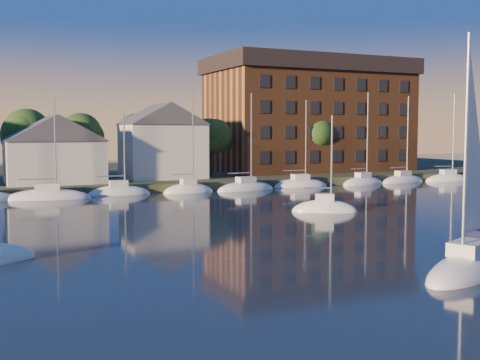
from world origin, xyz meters
TOP-DOWN VIEW (x-y plane):
  - ground at (0.00, 0.00)m, footprint 260.00×260.00m
  - shoreline_land at (0.00, 75.00)m, footprint 160.00×50.00m
  - wooden_dock at (0.00, 52.00)m, footprint 120.00×3.00m
  - clubhouse_centre at (-6.00, 57.00)m, footprint 11.55×8.40m
  - clubhouse_east at (8.00, 59.00)m, footprint 10.50×8.40m
  - condo_block at (34.00, 64.95)m, footprint 31.00×17.00m
  - tree_line at (2.00, 63.00)m, footprint 93.40×5.40m
  - moored_fleet at (4.00, 49.00)m, footprint 95.50×2.40m
  - hero_sailboat at (7.16, 5.34)m, footprint 8.56×5.64m
  - drifting_sailboat_right at (13.15, 28.00)m, footprint 6.00×4.60m

SIDE VIEW (x-z plane):
  - ground at x=0.00m, z-range 0.00..0.00m
  - shoreline_land at x=0.00m, z-range -1.00..1.00m
  - wooden_dock at x=0.00m, z-range -0.50..0.50m
  - drifting_sailboat_right at x=13.15m, z-range -4.72..4.91m
  - moored_fleet at x=4.00m, z-range -5.93..6.12m
  - hero_sailboat at x=7.16m, z-range -5.92..7.03m
  - clubhouse_centre at x=-6.00m, z-range 1.09..9.17m
  - clubhouse_east at x=8.00m, z-range 1.10..10.90m
  - tree_line at x=2.00m, z-range 2.73..11.63m
  - condo_block at x=34.00m, z-range 1.09..18.49m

